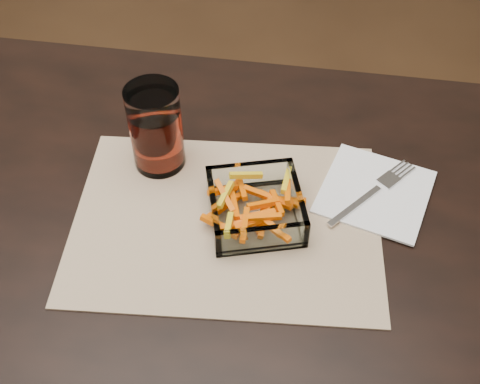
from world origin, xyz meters
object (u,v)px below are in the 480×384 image
Objects in this scene: dining_table at (120,273)px; fork at (374,191)px; tumbler at (156,131)px; glass_bowl at (255,208)px.

fork is at bearing 21.21° from dining_table.
tumbler is (0.03, 0.16, 0.16)m from dining_table.
dining_table is 11.20× the size of tumbler.
dining_table is at bearing -101.77° from tumbler.
dining_table is 0.23m from tumbler.
tumbler is 0.92× the size of fork.
glass_bowl reaches higher than fork.
fork is (0.34, -0.02, -0.06)m from tumbler.
glass_bowl is at bearing 19.23° from dining_table.
tumbler is at bearing 78.23° from dining_table.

